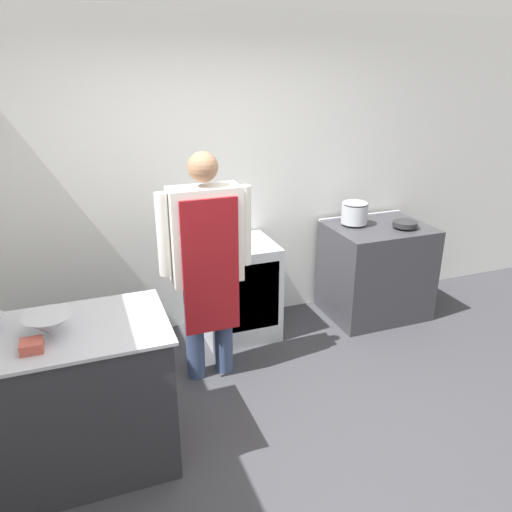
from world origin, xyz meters
TOP-DOWN VIEW (x-y plane):
  - ground_plane at (0.00, 0.00)m, footprint 14.00×14.00m
  - wall_back at (0.00, 1.98)m, footprint 8.00×0.05m
  - prep_counter at (-1.32, 0.47)m, footprint 1.22×0.70m
  - stove at (1.48, 1.56)m, footprint 0.91×0.70m
  - fridge_unit at (0.12, 1.64)m, footprint 0.64×0.58m
  - person_cook at (-0.29, 1.12)m, footprint 0.69×0.24m
  - mixing_bowl at (-1.34, 0.45)m, footprint 0.26×0.26m
  - plastic_tub at (-1.42, 0.30)m, footprint 0.11×0.11m
  - stock_pot at (1.27, 1.68)m, footprint 0.24×0.24m
  - saute_pan at (1.66, 1.43)m, footprint 0.22×0.22m

SIDE VIEW (x-z plane):
  - ground_plane at x=0.00m, z-range 0.00..0.00m
  - fridge_unit at x=0.12m, z-range 0.00..0.86m
  - stove at x=1.48m, z-range -0.01..0.90m
  - prep_counter at x=-1.32m, z-range 0.00..0.93m
  - saute_pan at x=1.66m, z-range 0.90..0.95m
  - plastic_tub at x=-1.42m, z-range 0.92..0.98m
  - mixing_bowl at x=-1.34m, z-range 0.92..1.04m
  - person_cook at x=-0.29m, z-range 0.13..1.87m
  - stock_pot at x=1.27m, z-range 0.91..1.12m
  - wall_back at x=0.00m, z-range 0.00..2.70m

